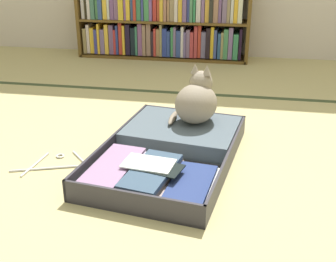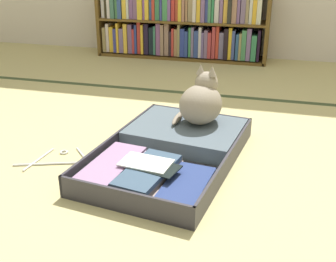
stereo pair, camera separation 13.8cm
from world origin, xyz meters
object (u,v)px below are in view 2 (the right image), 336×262
bookshelf (181,22)px  black_cat (202,102)px  clothes_hanger (61,160)px  open_suitcase (172,149)px

bookshelf → black_cat: bearing=-73.4°
black_cat → clothes_hanger: size_ratio=0.72×
open_suitcase → clothes_hanger: 0.53m
black_cat → clothes_hanger: (-0.60, -0.41, -0.21)m
open_suitcase → black_cat: (0.09, 0.24, 0.17)m
black_cat → open_suitcase: bearing=-111.9°
bookshelf → clothes_hanger: bearing=-92.2°
open_suitcase → black_cat: black_cat is taller
black_cat → clothes_hanger: 0.75m
bookshelf → open_suitcase: 2.03m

